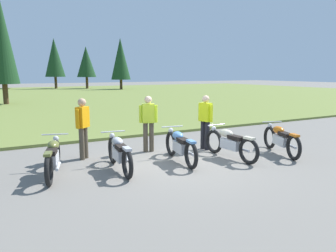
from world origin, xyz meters
The scene contains 10 objects.
ground_plane centered at (0.00, 0.00, 0.00)m, with size 140.00×140.00×0.00m, color slate.
grass_moorland centered at (0.00, 25.71, 0.05)m, with size 80.00×44.00×0.10m, color olive.
motorcycle_olive centered at (-3.07, 0.48, 0.44)m, with size 0.82×2.04×0.88m.
motorcycle_silver centered at (-1.60, 0.14, 0.44)m, with size 0.62×2.10×0.88m.
motorcycle_sky_blue centered at (0.09, 0.10, 0.44)m, with size 0.62×2.09×0.88m.
motorcycle_cream centered at (1.48, -0.26, 0.44)m, with size 0.62×2.10×0.88m.
motorcycle_orange centered at (3.10, -0.58, 0.44)m, with size 0.90×2.01×0.88m.
rider_in_hivis_vest centered at (-2.07, 1.63, 0.95)m, with size 0.42×0.41×1.67m.
rider_near_row_end centered at (1.50, 0.95, 0.95)m, with size 0.30×0.54×1.67m.
rider_with_back_turned centered at (-0.15, 1.53, 0.95)m, with size 0.52×0.33×1.67m.
Camera 1 is at (-4.24, -7.11, 2.35)m, focal length 34.81 mm.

